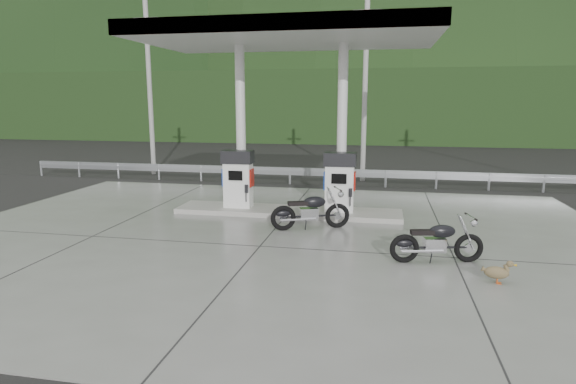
% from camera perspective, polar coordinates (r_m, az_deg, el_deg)
% --- Properties ---
extents(ground, '(160.00, 160.00, 0.00)m').
position_cam_1_polar(ground, '(12.68, -2.21, -5.22)').
color(ground, black).
rests_on(ground, ground).
extents(forecourt_apron, '(18.00, 14.00, 0.02)m').
position_cam_1_polar(forecourt_apron, '(12.68, -2.21, -5.18)').
color(forecourt_apron, slate).
rests_on(forecourt_apron, ground).
extents(pump_island, '(7.00, 1.40, 0.15)m').
position_cam_1_polar(pump_island, '(15.02, -0.02, -2.31)').
color(pump_island, gray).
rests_on(pump_island, forecourt_apron).
extents(gas_pump_left, '(0.95, 0.55, 1.80)m').
position_cam_1_polar(gas_pump_left, '(15.22, -5.94, 1.55)').
color(gas_pump_left, white).
rests_on(gas_pump_left, pump_island).
extents(gas_pump_right, '(0.95, 0.55, 1.80)m').
position_cam_1_polar(gas_pump_right, '(14.61, 6.15, 1.16)').
color(gas_pump_right, white).
rests_on(gas_pump_right, pump_island).
extents(canopy_column_left, '(0.30, 0.30, 5.00)m').
position_cam_1_polar(canopy_column_left, '(15.43, -5.61, 7.66)').
color(canopy_column_left, white).
rests_on(canopy_column_left, pump_island).
extents(canopy_column_right, '(0.30, 0.30, 5.00)m').
position_cam_1_polar(canopy_column_right, '(14.83, 6.41, 7.52)').
color(canopy_column_right, white).
rests_on(canopy_column_right, pump_island).
extents(canopy_roof, '(8.50, 5.00, 0.40)m').
position_cam_1_polar(canopy_roof, '(14.76, -0.02, 18.07)').
color(canopy_roof, silver).
rests_on(canopy_roof, canopy_column_left).
extents(guardrail, '(26.00, 0.16, 1.42)m').
position_cam_1_polar(guardrail, '(20.25, 3.00, 2.84)').
color(guardrail, '#999DA0').
rests_on(guardrail, ground).
extents(road, '(60.00, 7.00, 0.01)m').
position_cam_1_polar(road, '(23.79, 4.19, 2.28)').
color(road, black).
rests_on(road, ground).
extents(utility_pole_a, '(0.22, 0.22, 8.00)m').
position_cam_1_polar(utility_pole_a, '(23.96, -16.07, 11.55)').
color(utility_pole_a, gray).
rests_on(utility_pole_a, ground).
extents(utility_pole_b, '(0.22, 0.22, 8.00)m').
position_cam_1_polar(utility_pole_b, '(21.38, 9.11, 11.98)').
color(utility_pole_b, gray).
rests_on(utility_pole_b, ground).
extents(tree_band, '(80.00, 6.00, 6.00)m').
position_cam_1_polar(tree_band, '(41.96, 7.39, 9.98)').
color(tree_band, black).
rests_on(tree_band, ground).
extents(forested_hills, '(100.00, 40.00, 140.00)m').
position_cam_1_polar(forested_hills, '(72.00, 8.97, 7.82)').
color(forested_hills, black).
rests_on(forested_hills, ground).
extents(motorcycle_left, '(2.16, 1.37, 0.98)m').
position_cam_1_polar(motorcycle_left, '(13.18, 2.69, -2.32)').
color(motorcycle_left, black).
rests_on(motorcycle_left, forecourt_apron).
extents(motorcycle_right, '(2.00, 1.00, 0.91)m').
position_cam_1_polar(motorcycle_right, '(10.97, 17.23, -5.69)').
color(motorcycle_right, black).
rests_on(motorcycle_right, forecourt_apron).
extents(duck, '(0.58, 0.23, 0.40)m').
position_cam_1_polar(duck, '(10.23, 23.47, -8.78)').
color(duck, brown).
rests_on(duck, forecourt_apron).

